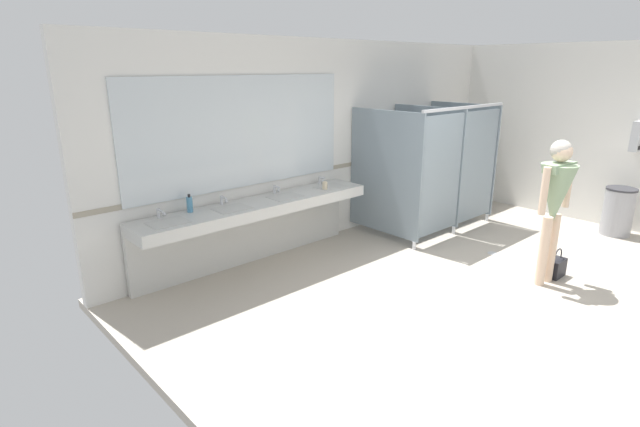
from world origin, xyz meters
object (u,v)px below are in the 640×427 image
at_px(trash_bin, 618,211).
at_px(soap_dispenser, 190,204).
at_px(paper_towel_dispenser_upper, 638,136).
at_px(person_standing, 556,194).
at_px(paper_cup, 325,186).
at_px(handbag, 556,267).

height_order(trash_bin, soap_dispenser, soap_dispenser).
xyz_separation_m(trash_bin, soap_dispenser, (-5.67, 2.84, 0.60)).
height_order(paper_towel_dispenser_upper, trash_bin, paper_towel_dispenser_upper).
bearing_deg(person_standing, trash_bin, 0.89).
height_order(trash_bin, paper_cup, paper_cup).
xyz_separation_m(handbag, soap_dispenser, (-3.38, 2.90, 0.84)).
bearing_deg(person_standing, handbag, -5.49).
bearing_deg(person_standing, soap_dispenser, 137.10).
distance_m(handbag, soap_dispenser, 4.53).
height_order(person_standing, soap_dispenser, person_standing).
relative_size(paper_towel_dispenser_upper, person_standing, 0.26).
bearing_deg(paper_towel_dispenser_upper, soap_dispenser, 154.62).
xyz_separation_m(trash_bin, handbag, (-2.30, -0.07, -0.24)).
bearing_deg(handbag, person_standing, 174.51).
bearing_deg(trash_bin, paper_cup, 145.72).
bearing_deg(person_standing, paper_towel_dispenser_upper, 0.79).
bearing_deg(trash_bin, handbag, -178.32).
relative_size(trash_bin, soap_dispenser, 3.42).
height_order(trash_bin, handbag, trash_bin).
relative_size(soap_dispenser, paper_cup, 1.97).
xyz_separation_m(trash_bin, person_standing, (-2.58, -0.04, 0.73)).
distance_m(trash_bin, soap_dispenser, 6.37).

